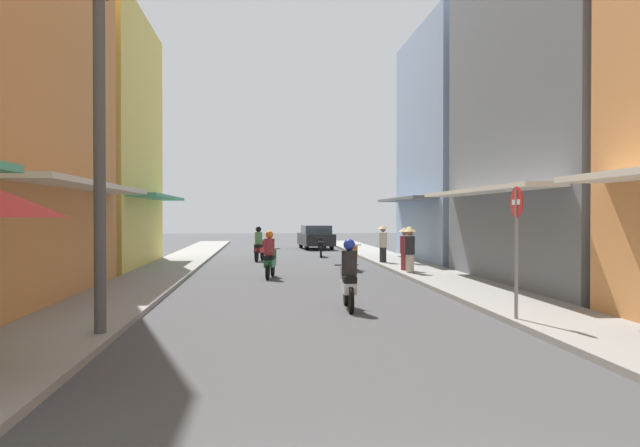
{
  "coord_description": "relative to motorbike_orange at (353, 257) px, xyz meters",
  "views": [
    {
      "loc": [
        -1.1,
        -3.06,
        2.12
      ],
      "look_at": [
        0.64,
        17.36,
        1.84
      ],
      "focal_mm": 37.54,
      "sensor_mm": 36.0,
      "label": 1
    }
  ],
  "objects": [
    {
      "name": "street_sign_no_entry",
      "position": [
        1.47,
        -12.46,
        1.21
      ],
      "size": [
        0.07,
        0.6,
        2.65
      ],
      "color": "gray",
      "rests_on": "ground"
    },
    {
      "name": "motorbike_red",
      "position": [
        -3.53,
        5.51,
        0.2
      ],
      "size": [
        0.62,
        1.79,
        1.58
      ],
      "color": "black",
      "rests_on": "ground"
    },
    {
      "name": "motorbike_green",
      "position": [
        -3.13,
        -2.66,
        0.2
      ],
      "size": [
        0.56,
        1.8,
        1.58
      ],
      "color": "black",
      "rests_on": "ground"
    },
    {
      "name": "pedestrian_crossing",
      "position": [
        1.67,
        -2.28,
        0.45
      ],
      "size": [
        0.44,
        0.44,
        1.69
      ],
      "color": "beige",
      "rests_on": "ground"
    },
    {
      "name": "utility_pole",
      "position": [
        -6.09,
        -13.4,
        2.83
      ],
      "size": [
        0.2,
        1.2,
        6.51
      ],
      "color": "#4C4C4F",
      "rests_on": "ground"
    },
    {
      "name": "pedestrian_foreground",
      "position": [
        1.64,
        2.71,
        0.44
      ],
      "size": [
        0.44,
        0.44,
        1.67
      ],
      "color": "#262628",
      "rests_on": "ground"
    },
    {
      "name": "sidewalk_left",
      "position": [
        -6.93,
        -2.05,
        -0.44
      ],
      "size": [
        2.18,
        55.52,
        0.12
      ],
      "primitive_type": "cube",
      "color": "gray",
      "rests_on": "ground"
    },
    {
      "name": "building_left_far",
      "position": [
        -11.01,
        2.17,
        4.5
      ],
      "size": [
        7.05,
        9.05,
        10.01
      ],
      "color": "#EFD159",
      "rests_on": "ground"
    },
    {
      "name": "ground_plane",
      "position": [
        -2.26,
        -2.05,
        -0.5
      ],
      "size": [
        104.54,
        104.54,
        0.0
      ],
      "primitive_type": "plane",
      "color": "#424244"
    },
    {
      "name": "pedestrian_midway",
      "position": [
        1.7,
        -1.27,
        0.43
      ],
      "size": [
        0.44,
        0.44,
        1.66
      ],
      "color": "#99333F",
      "rests_on": "ground"
    },
    {
      "name": "motorbike_black",
      "position": [
        -0.48,
        8.31,
        0.0
      ],
      "size": [
        0.55,
        1.81,
        0.96
      ],
      "color": "black",
      "rests_on": "ground"
    },
    {
      "name": "building_right_far",
      "position": [
        6.49,
        4.68,
        4.7
      ],
      "size": [
        7.05,
        8.98,
        10.42
      ],
      "color": "#8CA5CC",
      "rests_on": "ground"
    },
    {
      "name": "motorbike_orange",
      "position": [
        0.0,
        0.0,
        0.0
      ],
      "size": [
        0.65,
        1.78,
        0.96
      ],
      "color": "black",
      "rests_on": "ground"
    },
    {
      "name": "motorbike_white",
      "position": [
        -1.47,
        -10.14,
        0.2
      ],
      "size": [
        0.55,
        1.81,
        1.58
      ],
      "color": "black",
      "rests_on": "ground"
    },
    {
      "name": "pedestrian_far",
      "position": [
        2.61,
        2.04,
        0.43
      ],
      "size": [
        0.44,
        0.44,
        1.65
      ],
      "color": "#598C59",
      "rests_on": "ground"
    },
    {
      "name": "parked_car",
      "position": [
        -0.14,
        15.78,
        0.24
      ],
      "size": [
        2.08,
        4.23,
        1.45
      ],
      "color": "black",
      "rests_on": "ground"
    },
    {
      "name": "sidewalk_right",
      "position": [
        2.41,
        -2.05,
        -0.44
      ],
      "size": [
        2.18,
        55.52,
        0.12
      ],
      "primitive_type": "cube",
      "color": "gray",
      "rests_on": "ground"
    }
  ]
}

